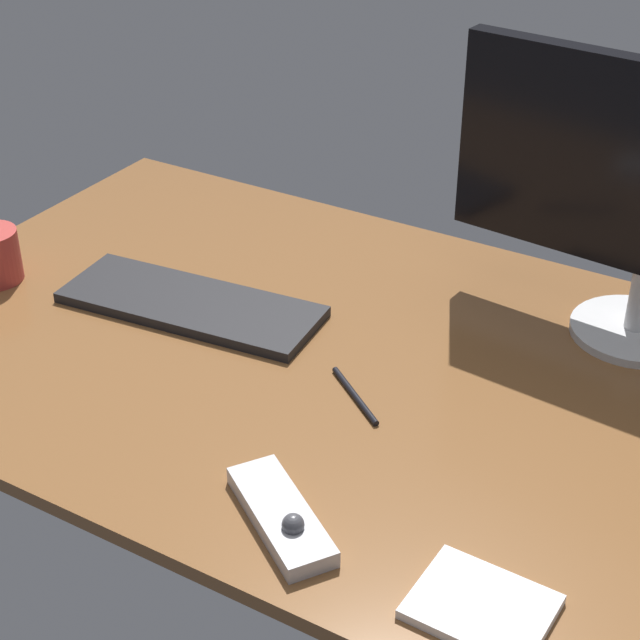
# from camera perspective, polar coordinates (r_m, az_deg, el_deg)

# --- Properties ---
(desk) EXTENTS (1.40, 0.84, 0.02)m
(desk) POSITION_cam_1_polar(r_m,az_deg,el_deg) (1.43, 1.76, -2.75)
(desk) COLOR brown
(desk) RESTS_ON ground
(keyboard) EXTENTS (0.40, 0.18, 0.02)m
(keyboard) POSITION_cam_1_polar(r_m,az_deg,el_deg) (1.55, -7.07, 0.85)
(keyboard) COLOR black
(keyboard) RESTS_ON desk
(media_remote) EXTENTS (0.18, 0.15, 0.04)m
(media_remote) POSITION_cam_1_polar(r_m,az_deg,el_deg) (1.17, -2.11, -10.66)
(media_remote) COLOR #B7B7BC
(media_remote) RESTS_ON desk
(notepad) EXTENTS (0.14, 0.11, 0.01)m
(notepad) POSITION_cam_1_polar(r_m,az_deg,el_deg) (1.09, 8.81, -15.23)
(notepad) COLOR white
(notepad) RESTS_ON desk
(pen) EXTENTS (0.11, 0.08, 0.01)m
(pen) POSITION_cam_1_polar(r_m,az_deg,el_deg) (1.36, 1.92, -4.15)
(pen) COLOR black
(pen) RESTS_ON desk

